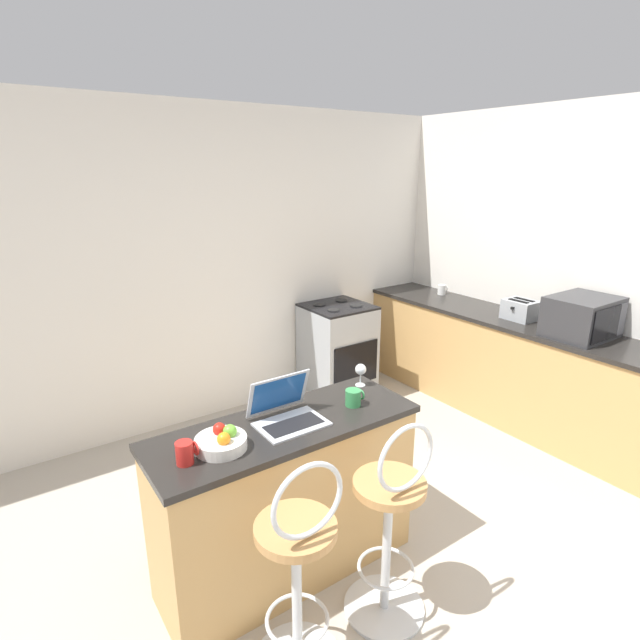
{
  "coord_description": "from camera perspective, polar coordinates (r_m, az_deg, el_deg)",
  "views": [
    {
      "loc": [
        -1.63,
        -1.16,
        2.11
      ],
      "look_at": [
        0.45,
        1.83,
        0.99
      ],
      "focal_mm": 28.0,
      "sensor_mm": 36.0,
      "label": 1
    }
  ],
  "objects": [
    {
      "name": "breakfast_bar",
      "position": [
        2.78,
        -3.76,
        -19.74
      ],
      "size": [
        1.39,
        0.49,
        0.89
      ],
      "color": "tan",
      "rests_on": "ground_plane"
    },
    {
      "name": "mug_white",
      "position": [
        5.13,
        13.77,
        3.4
      ],
      "size": [
        0.1,
        0.08,
        0.1
      ],
      "color": "white",
      "rests_on": "counter_right"
    },
    {
      "name": "stove_range",
      "position": [
        4.73,
        2.0,
        -3.51
      ],
      "size": [
        0.57,
        0.57,
        0.9
      ],
      "color": "#9EA3A8",
      "rests_on": "ground_plane"
    },
    {
      "name": "mug_green",
      "position": [
        2.69,
        3.85,
        -8.83
      ],
      "size": [
        0.1,
        0.08,
        0.09
      ],
      "color": "#338447",
      "rests_on": "breakfast_bar"
    },
    {
      "name": "bar_stool_near",
      "position": [
        2.3,
        -2.46,
        -26.92
      ],
      "size": [
        0.4,
        0.4,
        1.07
      ],
      "color": "silver",
      "rests_on": "ground_plane"
    },
    {
      "name": "bar_stool_far",
      "position": [
        2.54,
        8.04,
        -22.16
      ],
      "size": [
        0.4,
        0.4,
        1.07
      ],
      "color": "silver",
      "rests_on": "ground_plane"
    },
    {
      "name": "wall_back",
      "position": [
        4.28,
        -11.86,
        5.84
      ],
      "size": [
        12.0,
        0.06,
        2.6
      ],
      "color": "silver",
      "rests_on": "ground_plane"
    },
    {
      "name": "laptop",
      "position": [
        2.53,
        -3.92,
        -10.26
      ],
      "size": [
        0.34,
        0.28,
        0.23
      ],
      "color": "#B7BABF",
      "rests_on": "breakfast_bar"
    },
    {
      "name": "ground_plane",
      "position": [
        2.9,
        15.6,
        -30.26
      ],
      "size": [
        20.0,
        20.0,
        0.0
      ],
      "primitive_type": "plane",
      "color": "#ADA393"
    },
    {
      "name": "toaster",
      "position": [
        4.47,
        21.91,
        1.09
      ],
      "size": [
        0.22,
        0.25,
        0.17
      ],
      "color": "#9EA3A8",
      "rests_on": "counter_right"
    },
    {
      "name": "microwave",
      "position": [
        4.2,
        27.8,
        0.32
      ],
      "size": [
        0.51,
        0.4,
        0.3
      ],
      "color": "#2D2D30",
      "rests_on": "counter_right"
    },
    {
      "name": "wine_glass_tall",
      "position": [
        2.91,
        4.67,
        -5.76
      ],
      "size": [
        0.06,
        0.06,
        0.13
      ],
      "color": "silver",
      "rests_on": "breakfast_bar"
    },
    {
      "name": "fruit_bowl",
      "position": [
        2.36,
        -11.18,
        -13.44
      ],
      "size": [
        0.24,
        0.24,
        0.11
      ],
      "color": "silver",
      "rests_on": "breakfast_bar"
    },
    {
      "name": "counter_right",
      "position": [
        4.59,
        21.88,
        -5.47
      ],
      "size": [
        0.59,
        3.22,
        0.89
      ],
      "color": "tan",
      "rests_on": "ground_plane"
    },
    {
      "name": "mug_red",
      "position": [
        2.28,
        -15.14,
        -14.42
      ],
      "size": [
        0.09,
        0.08,
        0.1
      ],
      "color": "red",
      "rests_on": "breakfast_bar"
    }
  ]
}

